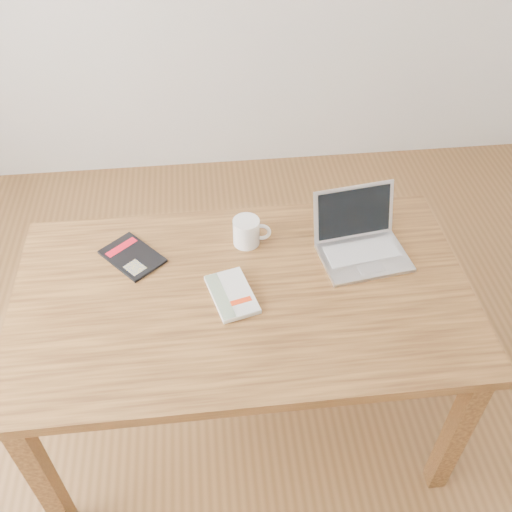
{
  "coord_description": "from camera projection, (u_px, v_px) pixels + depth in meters",
  "views": [
    {
      "loc": [
        -0.1,
        -1.1,
        2.13
      ],
      "look_at": [
        0.04,
        0.22,
        0.85
      ],
      "focal_mm": 40.0,
      "sensor_mm": 36.0,
      "label": 1
    }
  ],
  "objects": [
    {
      "name": "black_guidebook",
      "position": [
        132.0,
        256.0,
        1.98
      ],
      "size": [
        0.24,
        0.25,
        0.01
      ],
      "rotation": [
        0.0,
        0.0,
        0.71
      ],
      "color": "black",
      "rests_on": "desk"
    },
    {
      "name": "coffee_mug",
      "position": [
        247.0,
        231.0,
        2.0
      ],
      "size": [
        0.14,
        0.09,
        0.1
      ],
      "rotation": [
        0.0,
        0.0,
        -0.14
      ],
      "color": "white",
      "rests_on": "desk"
    },
    {
      "name": "desk",
      "position": [
        243.0,
        310.0,
        1.93
      ],
      "size": [
        1.51,
        0.87,
        0.75
      ],
      "rotation": [
        0.0,
        0.0,
        0.0
      ],
      "color": "brown",
      "rests_on": "ground"
    },
    {
      "name": "laptop",
      "position": [
        360.0,
        241.0,
        1.98
      ],
      "size": [
        0.33,
        0.3,
        0.2
      ],
      "rotation": [
        0.0,
        0.0,
        0.14
      ],
      "color": "silver",
      "rests_on": "desk"
    },
    {
      "name": "room",
      "position": [
        219.0,
        170.0,
        1.33
      ],
      "size": [
        4.04,
        4.04,
        2.7
      ],
      "color": "brown",
      "rests_on": "ground"
    },
    {
      "name": "white_guidebook",
      "position": [
        232.0,
        294.0,
        1.85
      ],
      "size": [
        0.18,
        0.23,
        0.02
      ],
      "rotation": [
        0.0,
        0.0,
        0.26
      ],
      "color": "silver",
      "rests_on": "desk"
    }
  ]
}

